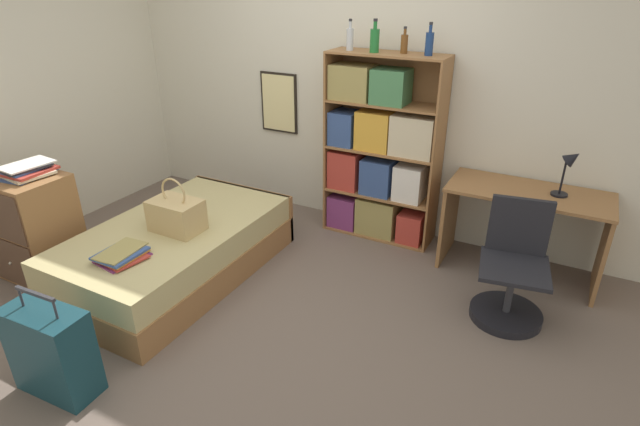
% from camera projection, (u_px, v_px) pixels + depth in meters
% --- Properties ---
extents(ground_plane, '(14.00, 14.00, 0.00)m').
position_uv_depth(ground_plane, '(256.00, 299.00, 3.78)').
color(ground_plane, '#66564C').
extents(wall_back, '(10.00, 0.09, 2.60)m').
position_uv_depth(wall_back, '(352.00, 86.00, 4.54)').
color(wall_back, beige).
rests_on(wall_back, ground_plane).
extents(wall_left, '(0.06, 10.00, 2.60)m').
position_uv_depth(wall_left, '(13.00, 95.00, 4.23)').
color(wall_left, beige).
rests_on(wall_left, ground_plane).
extents(bed, '(1.08, 1.86, 0.45)m').
position_uv_depth(bed, '(178.00, 249.00, 4.02)').
color(bed, olive).
rests_on(bed, ground_plane).
extents(handbag, '(0.39, 0.26, 0.43)m').
position_uv_depth(handbag, '(176.00, 215.00, 3.79)').
color(handbag, tan).
rests_on(handbag, bed).
extents(book_stack_on_bed, '(0.31, 0.35, 0.06)m').
position_uv_depth(book_stack_on_bed, '(122.00, 255.00, 3.44)').
color(book_stack_on_bed, '#7A336B').
rests_on(book_stack_on_bed, bed).
extents(suitcase, '(0.50, 0.26, 0.69)m').
position_uv_depth(suitcase, '(52.00, 351.00, 2.85)').
color(suitcase, '#143842').
rests_on(suitcase, ground_plane).
extents(dresser, '(0.61, 0.50, 0.85)m').
position_uv_depth(dresser, '(33.00, 227.00, 3.93)').
color(dresser, olive).
rests_on(dresser, ground_plane).
extents(magazine_pile_on_dresser, '(0.32, 0.39, 0.09)m').
position_uv_depth(magazine_pile_on_dresser, '(27.00, 170.00, 3.74)').
color(magazine_pile_on_dresser, '#334C84').
rests_on(magazine_pile_on_dresser, dresser).
extents(bookcase, '(1.01, 0.34, 1.65)m').
position_uv_depth(bookcase, '(378.00, 156.00, 4.43)').
color(bookcase, olive).
rests_on(bookcase, ground_plane).
extents(bottle_green, '(0.06, 0.06, 0.25)m').
position_uv_depth(bottle_green, '(350.00, 38.00, 4.11)').
color(bottle_green, '#B7BCC1').
rests_on(bottle_green, bookcase).
extents(bottle_brown, '(0.08, 0.08, 0.26)m').
position_uv_depth(bottle_brown, '(375.00, 40.00, 4.01)').
color(bottle_brown, '#1E6B2D').
rests_on(bottle_brown, bookcase).
extents(bottle_clear, '(0.06, 0.06, 0.20)m').
position_uv_depth(bottle_clear, '(404.00, 43.00, 3.97)').
color(bottle_clear, brown).
rests_on(bottle_clear, bookcase).
extents(bottle_blue, '(0.06, 0.06, 0.25)m').
position_uv_depth(bottle_blue, '(429.00, 43.00, 3.85)').
color(bottle_blue, navy).
rests_on(bottle_blue, bookcase).
extents(desk, '(1.20, 0.55, 0.72)m').
position_uv_depth(desk, '(525.00, 216.00, 3.92)').
color(desk, olive).
rests_on(desk, ground_plane).
extents(desk_lamp, '(0.17, 0.12, 0.38)m').
position_uv_depth(desk_lamp, '(570.00, 165.00, 3.63)').
color(desk_lamp, black).
rests_on(desk_lamp, desk).
extents(desk_chair, '(0.52, 0.52, 0.85)m').
position_uv_depth(desk_chair, '(511.00, 283.00, 3.51)').
color(desk_chair, black).
rests_on(desk_chair, ground_plane).
extents(waste_bin, '(0.24, 0.24, 0.28)m').
position_uv_depth(waste_bin, '(513.00, 259.00, 4.04)').
color(waste_bin, '#99C1B2').
rests_on(waste_bin, ground_plane).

